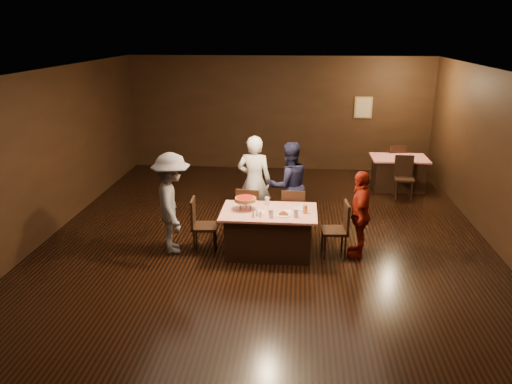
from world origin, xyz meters
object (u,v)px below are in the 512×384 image
chair_back_near (404,178)px  glass_front_right (296,213)px  back_table (398,173)px  chair_end_right (334,230)px  diner_white_jacket (254,182)px  diner_navy_hoodie (289,186)px  glass_amber (305,209)px  pizza_stand (245,199)px  glass_back (267,201)px  chair_end_left (205,225)px  glass_front_left (271,214)px  chair_far_left (250,211)px  diner_red_shirt (360,214)px  main_table (269,232)px  plate_empty (302,209)px  chair_far_right (293,212)px  chair_back_far (394,163)px  diner_grey_knit (172,203)px

chair_back_near → glass_front_right: bearing=-121.3°
back_table → chair_end_right: 4.26m
chair_end_right → diner_white_jacket: (-1.46, 1.25, 0.42)m
diner_navy_hoodie → glass_amber: size_ratio=12.02×
pizza_stand → glass_back: 0.44m
chair_end_left → glass_front_right: chair_end_left is taller
diner_white_jacket → glass_front_left: 1.60m
chair_far_left → diner_red_shirt: diner_red_shirt is taller
main_table → chair_end_left: 1.10m
plate_empty → diner_red_shirt: bearing=-4.9°
chair_far_left → pizza_stand: (0.00, -0.70, 0.48)m
glass_front_left → glass_back: size_ratio=1.00×
diner_white_jacket → diner_navy_hoodie: 0.66m
main_table → chair_back_near: size_ratio=1.68×
chair_far_left → chair_end_left: same height
chair_far_right → plate_empty: chair_far_right is taller
diner_navy_hoodie → glass_amber: diner_navy_hoodie is taller
diner_white_jacket → glass_amber: (0.96, -1.30, -0.05)m
chair_end_right → glass_back: chair_end_right is taller
chair_back_near → plate_empty: bearing=-123.5°
plate_empty → glass_front_left: (-0.50, -0.45, 0.06)m
main_table → back_table: bearing=53.7°
chair_far_left → glass_front_left: size_ratio=6.79×
glass_front_left → glass_back: 0.61m
pizza_stand → plate_empty: bearing=6.0°
chair_back_far → glass_back: chair_back_far is taller
diner_white_jacket → main_table: bearing=111.8°
chair_back_near → glass_back: bearing=-131.5°
pizza_stand → plate_empty: pizza_stand is taller
chair_far_left → chair_back_far: same height
back_table → diner_grey_knit: (-4.49, -3.92, 0.48)m
chair_far_left → glass_front_right: 1.36m
diner_grey_knit → glass_amber: bearing=-108.3°
chair_far_right → glass_amber: chair_far_right is taller
chair_far_right → pizza_stand: (-0.80, -0.70, 0.48)m
chair_far_left → chair_back_far: bearing=-123.0°
glass_front_left → diner_red_shirt: bearing=14.1°
chair_far_left → plate_empty: bearing=155.8°
back_table → glass_front_left: 5.05m
chair_back_far → diner_white_jacket: bearing=36.4°
glass_front_right → back_table: bearing=59.9°
glass_amber → main_table: bearing=175.2°
diner_grey_knit → chair_back_near: bearing=-72.2°
diner_grey_knit → glass_front_left: (1.69, -0.27, -0.03)m
chair_far_right → chair_end_left: size_ratio=1.00×
chair_back_far → glass_front_left: size_ratio=6.79×
pizza_stand → glass_amber: bearing=-5.7°
diner_red_shirt → glass_amber: size_ratio=10.62×
diner_grey_knit → pizza_stand: bearing=-104.0°
main_table → chair_far_right: bearing=61.9°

